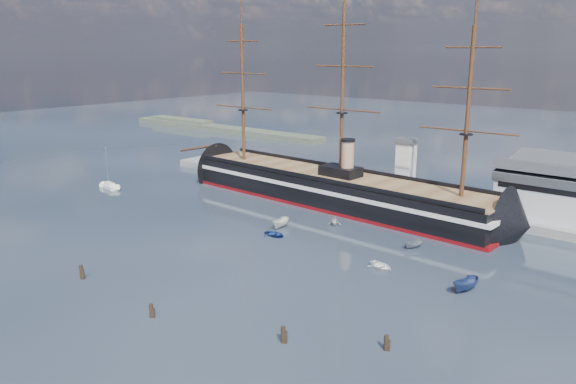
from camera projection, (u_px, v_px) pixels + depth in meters
The scene contains 16 objects.
ground at pixel (320, 231), 124.60m from camera, with size 600.00×600.00×0.00m, color #18222F.
quay at pixel (433, 205), 145.35m from camera, with size 180.00×18.00×2.00m, color slate.
quay_tower at pixel (406, 166), 145.01m from camera, with size 5.00×5.00×15.00m.
shoreline at pixel (209, 127), 281.08m from camera, with size 120.00×10.00×4.00m.
warship at pixel (328, 188), 146.02m from camera, with size 113.26×20.60×53.94m.
sailboat at pixel (110, 186), 162.28m from camera, with size 8.01×3.87×12.33m.
motorboat_a at pixel (281, 228), 126.48m from camera, with size 6.67×2.45×2.67m, color silver.
motorboat_b at pixel (275, 236), 120.76m from camera, with size 3.08×1.23×1.44m, color navy.
motorboat_c at pixel (413, 248), 113.46m from camera, with size 4.90×1.80×1.96m, color slate.
motorboat_d at pixel (334, 225), 128.50m from camera, with size 5.66×2.45×2.07m, color silver.
motorboat_e at pixel (381, 269), 102.77m from camera, with size 3.33×1.33×1.56m, color white.
motorboat_f at pixel (465, 292), 93.22m from camera, with size 7.13×2.61×2.85m, color navy.
piling_near_left at pixel (82, 279), 98.43m from camera, with size 0.64×0.64×3.24m, color black.
piling_near_mid at pixel (152, 317), 84.33m from camera, with size 0.64×0.64×2.84m, color black.
piling_near_right at pixel (283, 343), 77.02m from camera, with size 0.64×0.64×3.16m, color black.
piling_far_right at pixel (386, 350), 75.09m from camera, with size 0.64×0.64×2.91m, color black.
Camera 1 is at (69.95, -56.05, 39.12)m, focal length 35.00 mm.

